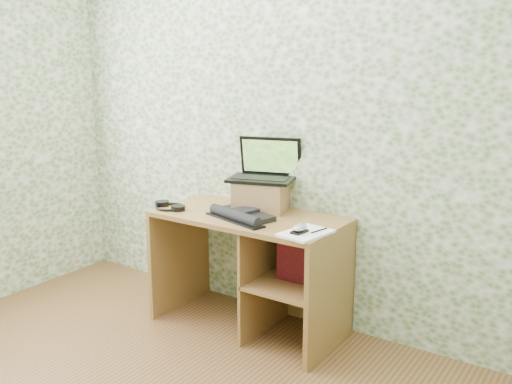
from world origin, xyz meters
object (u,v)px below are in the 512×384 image
Objects in this scene: laptop at (265,170)px; desk at (262,257)px; keyboard at (241,215)px; notepad at (306,233)px; riser at (261,195)px.

desk is at bearing -79.87° from laptop.
keyboard is 0.49m from notepad.
desk is 2.53× the size of keyboard.
riser is 0.68× the size of keyboard.
notepad is at bearing -24.20° from desk.
laptop reaches higher than notepad.
desk is at bearing 164.49° from notepad.
desk is 3.74× the size of riser.
desk is 0.39m from riser.
keyboard is (0.01, -0.28, -0.23)m from laptop.
keyboard is at bearing -119.70° from desk.
desk is 0.53m from notepad.
laptop is (0.00, 0.04, 0.16)m from riser.
laptop is (-0.08, 0.16, 0.53)m from desk.
keyboard is 1.61× the size of notepad.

